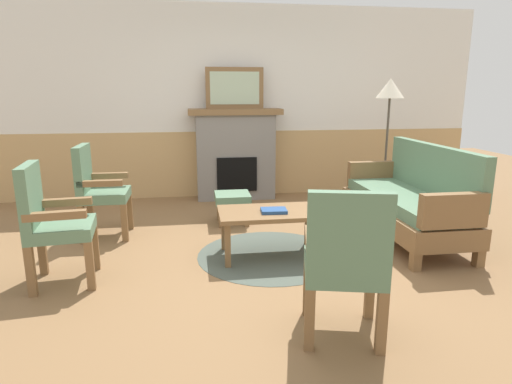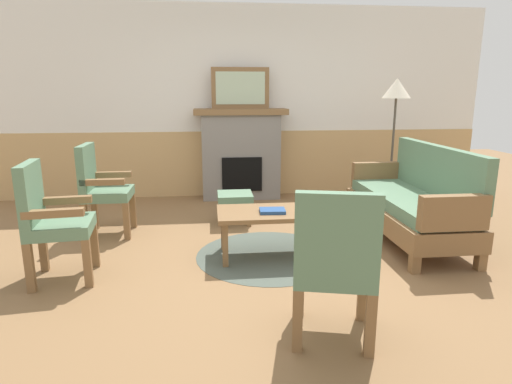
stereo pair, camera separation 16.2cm
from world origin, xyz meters
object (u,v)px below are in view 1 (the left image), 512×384
at_px(fireplace, 235,153).
at_px(couch, 409,201).
at_px(armchair_front_left, 345,258).
at_px(coffee_table, 270,216).
at_px(footstool, 232,200).
at_px(armchair_near_fireplace, 97,187).
at_px(book_on_table, 274,211).
at_px(framed_picture, 235,88).
at_px(floor_lamp_by_couch, 390,97).
at_px(armchair_by_window_left, 51,219).

relative_size(fireplace, couch, 0.72).
distance_m(couch, armchair_front_left, 2.22).
bearing_deg(coffee_table, footstool, 103.39).
height_order(couch, armchair_near_fireplace, same).
height_order(book_on_table, footstool, book_on_table).
xyz_separation_m(couch, book_on_table, (-1.51, -0.36, 0.06)).
bearing_deg(armchair_front_left, coffee_table, 97.57).
xyz_separation_m(fireplace, footstool, (-0.16, -1.23, -0.37)).
bearing_deg(framed_picture, couch, -50.85).
distance_m(fireplace, floor_lamp_by_couch, 2.22).
height_order(fireplace, armchair_near_fireplace, fireplace).
xyz_separation_m(framed_picture, armchair_by_window_left, (-1.73, -2.63, -1.02)).
bearing_deg(coffee_table, framed_picture, 92.26).
distance_m(fireplace, footstool, 1.30).
xyz_separation_m(book_on_table, armchair_by_window_left, (-1.84, -0.28, 0.08)).
relative_size(coffee_table, armchair_by_window_left, 0.98).
relative_size(armchair_near_fireplace, armchair_front_left, 1.00).
xyz_separation_m(coffee_table, armchair_front_left, (0.19, -1.45, 0.15)).
height_order(couch, book_on_table, couch).
relative_size(fireplace, footstool, 3.25).
height_order(armchair_near_fireplace, armchair_by_window_left, same).
bearing_deg(book_on_table, armchair_by_window_left, -171.50).
relative_size(coffee_table, footstool, 2.40).
relative_size(framed_picture, armchair_by_window_left, 0.82).
bearing_deg(armchair_front_left, couch, 52.73).
bearing_deg(armchair_by_window_left, armchair_near_fireplace, 83.98).
bearing_deg(framed_picture, armchair_by_window_left, -123.30).
relative_size(couch, book_on_table, 7.77).
distance_m(framed_picture, armchair_near_fireplace, 2.41).
bearing_deg(coffee_table, couch, 11.36).
bearing_deg(floor_lamp_by_couch, footstool, -165.62).
height_order(coffee_table, book_on_table, book_on_table).
xyz_separation_m(coffee_table, armchair_by_window_left, (-1.82, -0.33, 0.15)).
distance_m(armchair_near_fireplace, armchair_front_left, 2.96).
relative_size(book_on_table, footstool, 0.58).
bearing_deg(coffee_table, floor_lamp_by_couch, 40.93).
relative_size(footstool, floor_lamp_by_couch, 0.24).
bearing_deg(fireplace, floor_lamp_by_couch, -19.48).
xyz_separation_m(framed_picture, armchair_front_left, (0.28, -3.76, -1.02)).
bearing_deg(couch, footstool, 156.90).
bearing_deg(floor_lamp_by_couch, armchair_by_window_left, -152.17).
bearing_deg(floor_lamp_by_couch, coffee_table, -139.07).
height_order(footstool, armchair_near_fireplace, armchair_near_fireplace).
relative_size(couch, coffee_table, 1.88).
bearing_deg(couch, coffee_table, -168.64).
height_order(framed_picture, book_on_table, framed_picture).
relative_size(armchair_by_window_left, floor_lamp_by_couch, 0.58).
height_order(framed_picture, couch, framed_picture).
xyz_separation_m(coffee_table, footstool, (-0.25, 1.07, -0.10)).
height_order(footstool, armchair_front_left, armchair_front_left).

